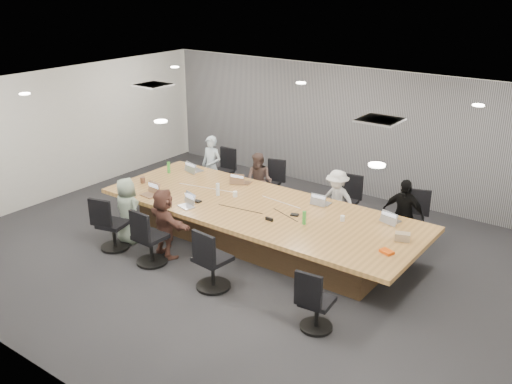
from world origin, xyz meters
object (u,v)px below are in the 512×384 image
Objects in this scene: chair_1 at (269,188)px; laptop_4 at (149,195)px; laptop_5 at (186,207)px; conference_table at (259,224)px; person_5 at (165,223)px; person_0 at (212,166)px; chair_3 at (409,223)px; chair_6 at (213,263)px; laptop_1 at (243,183)px; chair_5 at (151,241)px; laptop_0 at (195,170)px; person_2 at (337,201)px; stapler at (269,219)px; laptop_3 at (390,220)px; snack_packet at (387,252)px; person_3 at (403,215)px; mug_brown at (143,180)px; bottle_green_left at (169,167)px; chair_2 at (345,206)px; bottle_clear at (218,189)px; canvas_bag at (402,237)px; laptop_2 at (322,203)px; chair_4 at (114,228)px; chair_7 at (317,306)px; person_4 at (127,211)px; person_1 at (259,182)px; bottle_green_right at (304,218)px; chair_0 at (222,175)px.

laptop_4 is (-1.01, -2.50, 0.39)m from chair_1.
conference_table is at bearing 51.12° from laptop_5.
person_0 is at bearing -50.36° from person_5.
chair_6 reaches higher than chair_3.
laptop_1 is 0.99× the size of laptop_4.
chair_5 is at bearing -76.41° from laptop_5.
conference_table is at bearing 172.70° from laptop_0.
person_2 reaches higher than stapler.
snack_packet is at bearing 122.68° from laptop_3.
person_3 is 5.07m from mug_brown.
bottle_green_left is at bearing -161.49° from person_2.
chair_1 is 1.82m from chair_2.
person_2 reaches higher than bottle_clear.
bottle_clear is at bearing -139.88° from person_2.
chair_1 is 3.93m from canvas_bag.
stapler is (1.46, -0.39, -0.09)m from bottle_clear.
chair_2 is 2.73m from snack_packet.
bottle_green_left is (-2.95, 2.07, 0.43)m from chair_6.
laptop_2 reaches higher than chair_1.
person_0 is 2.97m from person_5.
chair_2 is at bearing 63.71° from conference_table.
chair_1 is 3.03× the size of bottle_green_left.
laptop_5 is (0.95, 0.90, 0.35)m from chair_4.
chair_2 is 2.46× the size of laptop_4.
chair_3 reaches higher than chair_7.
laptop_5 is (-3.21, -2.50, 0.37)m from chair_3.
person_4 is 0.56m from laptop_4.
laptop_0 is (-4.50, 2.50, 0.38)m from chair_7.
laptop_4 is (0.00, 0.90, 0.35)m from chair_4.
person_2 is 5.12× the size of bottle_green_left.
laptop_0 is 1.42m from person_1.
stapler is (1.55, 0.94, 0.14)m from person_5.
chair_5 is 0.41m from person_5.
bottle_clear reaches higher than mug_brown.
chair_4 is 1.35m from laptop_5.
person_4 is at bearing -145.83° from conference_table.
bottle_green_right is (2.10, 0.62, 0.11)m from laptop_5.
chair_1 is at bearing 73.66° from laptop_4.
person_1 is at bearing 154.77° from snack_packet.
laptop_5 is (-0.06, -2.15, 0.14)m from person_1.
chair_5 is at bearing 73.81° from chair_1.
bottle_green_right is at bearing -126.66° from person_3.
laptop_5 is (-1.88, -2.50, 0.36)m from chair_2.
chair_2 is 0.97m from laptop_2.
person_5 is (-3.26, 0.35, 0.26)m from chair_7.
chair_1 is 2.67m from mug_brown.
person_2 is 1.79m from stapler.
chair_0 is at bearing 163.05° from canvas_bag.
person_0 is (-4.45, -0.35, 0.30)m from chair_3.
snack_packet reaches higher than chair_1.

